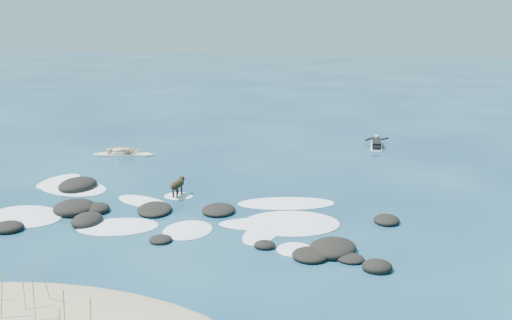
# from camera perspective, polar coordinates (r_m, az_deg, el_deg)

# --- Properties ---
(ground) EXTENTS (160.00, 160.00, 0.00)m
(ground) POSITION_cam_1_polar(r_m,az_deg,el_deg) (19.88, -7.17, -4.99)
(ground) COLOR #0A2642
(ground) RESTS_ON ground
(dune_grass) EXTENTS (3.69, 1.66, 1.22)m
(dune_grass) POSITION_cam_1_polar(r_m,az_deg,el_deg) (13.39, -22.20, -12.72)
(dune_grass) COLOR #A7AC53
(dune_grass) RESTS_ON ground
(reef_rocks) EXTENTS (12.85, 5.84, 0.54)m
(reef_rocks) POSITION_cam_1_polar(r_m,az_deg,el_deg) (19.20, -9.75, -5.46)
(reef_rocks) COLOR black
(reef_rocks) RESTS_ON ground
(breaking_foam) EXTENTS (12.63, 6.55, 0.12)m
(breaking_foam) POSITION_cam_1_polar(r_m,az_deg,el_deg) (19.80, -8.68, -5.10)
(breaking_foam) COLOR white
(breaking_foam) RESTS_ON ground
(standing_surfer_rig) EXTENTS (2.94, 1.08, 1.69)m
(standing_surfer_rig) POSITION_cam_1_polar(r_m,az_deg,el_deg) (27.92, -13.21, 1.77)
(standing_surfer_rig) COLOR #FEF2CB
(standing_surfer_rig) RESTS_ON ground
(paddling_surfer_rig) EXTENTS (1.23, 2.74, 0.48)m
(paddling_surfer_rig) POSITION_cam_1_polar(r_m,az_deg,el_deg) (29.74, 11.97, 1.59)
(paddling_surfer_rig) COLOR white
(paddling_surfer_rig) RESTS_ON ground
(dog) EXTENTS (0.31, 1.15, 0.73)m
(dog) POSITION_cam_1_polar(r_m,az_deg,el_deg) (21.19, -7.82, -2.42)
(dog) COLOR black
(dog) RESTS_ON ground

